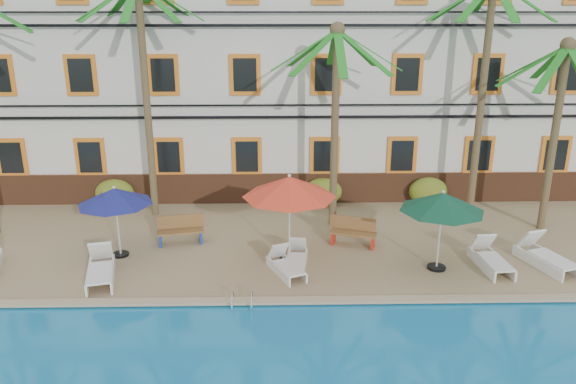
{
  "coord_description": "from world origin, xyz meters",
  "views": [
    {
      "loc": [
        -0.34,
        -14.02,
        7.65
      ],
      "look_at": [
        0.0,
        3.0,
        2.0
      ],
      "focal_mm": 35.0,
      "sensor_mm": 36.0,
      "label": 1
    }
  ],
  "objects_px": {
    "umbrella_green": "(442,202)",
    "lounger_b": "(101,269)",
    "lounger_e": "(491,259)",
    "lounger_f": "(545,256)",
    "lounger_c": "(286,265)",
    "palm_e": "(559,108)",
    "pool_ladder": "(242,304)",
    "bench_left": "(180,229)",
    "palm_c": "(336,98)",
    "palm_d": "(485,68)",
    "bench_right": "(354,231)",
    "umbrella_red": "(289,187)",
    "lounger_d": "(296,258)",
    "umbrella_blue": "(115,197)",
    "palm_b": "(144,67)"
  },
  "relations": [
    {
      "from": "umbrella_green",
      "to": "lounger_b",
      "type": "height_order",
      "value": "umbrella_green"
    },
    {
      "from": "lounger_b",
      "to": "lounger_e",
      "type": "distance_m",
      "value": 11.36
    },
    {
      "from": "lounger_f",
      "to": "lounger_c",
      "type": "bearing_deg",
      "value": -177.66
    },
    {
      "from": "palm_e",
      "to": "pool_ladder",
      "type": "distance_m",
      "value": 12.1
    },
    {
      "from": "lounger_b",
      "to": "bench_left",
      "type": "bearing_deg",
      "value": 54.03
    },
    {
      "from": "lounger_e",
      "to": "palm_c",
      "type": "bearing_deg",
      "value": 140.74
    },
    {
      "from": "lounger_b",
      "to": "palm_d",
      "type": "bearing_deg",
      "value": 21.8
    },
    {
      "from": "lounger_c",
      "to": "bench_left",
      "type": "bearing_deg",
      "value": 146.45
    },
    {
      "from": "palm_c",
      "to": "bench_right",
      "type": "relative_size",
      "value": 4.41
    },
    {
      "from": "palm_d",
      "to": "lounger_b",
      "type": "height_order",
      "value": "palm_d"
    },
    {
      "from": "lounger_b",
      "to": "bench_right",
      "type": "xyz_separation_m",
      "value": [
        7.5,
        2.29,
        0.16
      ]
    },
    {
      "from": "umbrella_red",
      "to": "lounger_d",
      "type": "height_order",
      "value": "umbrella_red"
    },
    {
      "from": "palm_c",
      "to": "umbrella_red",
      "type": "height_order",
      "value": "palm_c"
    },
    {
      "from": "umbrella_blue",
      "to": "palm_d",
      "type": "bearing_deg",
      "value": 15.21
    },
    {
      "from": "palm_d",
      "to": "lounger_f",
      "type": "xyz_separation_m",
      "value": [
        0.87,
        -4.26,
        -5.09
      ]
    },
    {
      "from": "bench_left",
      "to": "bench_right",
      "type": "relative_size",
      "value": 0.99
    },
    {
      "from": "umbrella_red",
      "to": "palm_b",
      "type": "bearing_deg",
      "value": 139.46
    },
    {
      "from": "palm_b",
      "to": "umbrella_red",
      "type": "height_order",
      "value": "palm_b"
    },
    {
      "from": "lounger_c",
      "to": "palm_c",
      "type": "bearing_deg",
      "value": 65.54
    },
    {
      "from": "palm_c",
      "to": "umbrella_blue",
      "type": "xyz_separation_m",
      "value": [
        -6.86,
        -2.49,
        -2.57
      ]
    },
    {
      "from": "lounger_c",
      "to": "lounger_d",
      "type": "height_order",
      "value": "same"
    },
    {
      "from": "umbrella_blue",
      "to": "lounger_f",
      "type": "bearing_deg",
      "value": -4.39
    },
    {
      "from": "palm_b",
      "to": "palm_d",
      "type": "xyz_separation_m",
      "value": [
        11.69,
        -0.39,
        0.0
      ]
    },
    {
      "from": "umbrella_red",
      "to": "lounger_f",
      "type": "distance_m",
      "value": 7.93
    },
    {
      "from": "lounger_c",
      "to": "umbrella_green",
      "type": "bearing_deg",
      "value": 2.34
    },
    {
      "from": "lounger_c",
      "to": "bench_left",
      "type": "xyz_separation_m",
      "value": [
        -3.41,
        2.26,
        0.22
      ]
    },
    {
      "from": "lounger_c",
      "to": "palm_e",
      "type": "bearing_deg",
      "value": 19.97
    },
    {
      "from": "palm_c",
      "to": "bench_left",
      "type": "distance_m",
      "value": 6.72
    },
    {
      "from": "umbrella_red",
      "to": "lounger_c",
      "type": "height_order",
      "value": "umbrella_red"
    },
    {
      "from": "palm_e",
      "to": "umbrella_blue",
      "type": "distance_m",
      "value": 14.44
    },
    {
      "from": "umbrella_red",
      "to": "bench_right",
      "type": "distance_m",
      "value": 3.11
    },
    {
      "from": "palm_b",
      "to": "palm_d",
      "type": "distance_m",
      "value": 11.7
    },
    {
      "from": "palm_c",
      "to": "palm_d",
      "type": "xyz_separation_m",
      "value": [
        5.17,
        0.78,
        0.89
      ]
    },
    {
      "from": "lounger_c",
      "to": "bench_right",
      "type": "relative_size",
      "value": 1.1
    },
    {
      "from": "pool_ladder",
      "to": "lounger_c",
      "type": "bearing_deg",
      "value": 56.94
    },
    {
      "from": "lounger_d",
      "to": "palm_c",
      "type": "bearing_deg",
      "value": 67.3
    },
    {
      "from": "lounger_d",
      "to": "palm_e",
      "type": "bearing_deg",
      "value": 18.09
    },
    {
      "from": "palm_e",
      "to": "lounger_c",
      "type": "height_order",
      "value": "palm_e"
    },
    {
      "from": "palm_e",
      "to": "pool_ladder",
      "type": "relative_size",
      "value": 8.72
    },
    {
      "from": "palm_b",
      "to": "pool_ladder",
      "type": "xyz_separation_m",
      "value": [
        3.63,
        -6.75,
        -5.4
      ]
    },
    {
      "from": "lounger_f",
      "to": "bench_left",
      "type": "relative_size",
      "value": 1.39
    },
    {
      "from": "lounger_b",
      "to": "lounger_c",
      "type": "distance_m",
      "value": 5.27
    },
    {
      "from": "palm_d",
      "to": "lounger_e",
      "type": "bearing_deg",
      "value": -100.54
    },
    {
      "from": "lounger_e",
      "to": "bench_left",
      "type": "distance_m",
      "value": 9.72
    },
    {
      "from": "umbrella_green",
      "to": "palm_d",
      "type": "bearing_deg",
      "value": 61.16
    },
    {
      "from": "lounger_c",
      "to": "lounger_f",
      "type": "distance_m",
      "value": 7.77
    },
    {
      "from": "umbrella_red",
      "to": "lounger_f",
      "type": "xyz_separation_m",
      "value": [
        7.64,
        -0.44,
        -2.07
      ]
    },
    {
      "from": "umbrella_blue",
      "to": "umbrella_green",
      "type": "xyz_separation_m",
      "value": [
        9.61,
        -1.12,
        0.15
      ]
    },
    {
      "from": "lounger_e",
      "to": "lounger_f",
      "type": "height_order",
      "value": "lounger_f"
    },
    {
      "from": "bench_right",
      "to": "pool_ladder",
      "type": "xyz_separation_m",
      "value": [
        -3.4,
        -3.78,
        -0.47
      ]
    }
  ]
}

